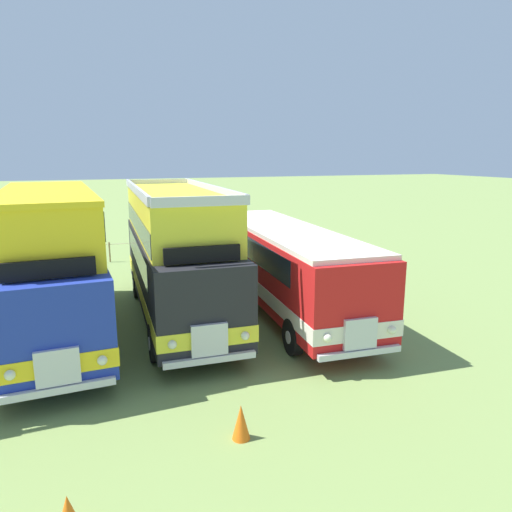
% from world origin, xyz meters
% --- Properties ---
extents(ground_plane, '(200.00, 200.00, 0.00)m').
position_xyz_m(ground_plane, '(0.00, 0.00, 0.00)').
color(ground_plane, '#7A934C').
extents(bus_third_in_row, '(3.01, 9.96, 4.49)m').
position_xyz_m(bus_third_in_row, '(-0.01, -0.05, 2.47)').
color(bus_third_in_row, '#1E339E').
rests_on(bus_third_in_row, ground).
extents(bus_fourth_in_row, '(2.88, 9.91, 4.52)m').
position_xyz_m(bus_fourth_in_row, '(3.80, 0.30, 2.35)').
color(bus_fourth_in_row, black).
rests_on(bus_fourth_in_row, ground).
extents(bus_fifth_in_row, '(3.18, 11.22, 2.99)m').
position_xyz_m(bus_fifth_in_row, '(7.60, -0.06, 1.76)').
color(bus_fifth_in_row, red).
rests_on(bus_fifth_in_row, ground).
extents(cone_near_end, '(0.36, 0.36, 0.72)m').
position_xyz_m(cone_near_end, '(3.59, -7.21, 0.36)').
color(cone_near_end, orange).
rests_on(cone_near_end, ground).
extents(rope_fence_line, '(21.27, 0.08, 1.05)m').
position_xyz_m(rope_fence_line, '(-0.00, 10.10, 0.66)').
color(rope_fence_line, '#8C704C').
rests_on(rope_fence_line, ground).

